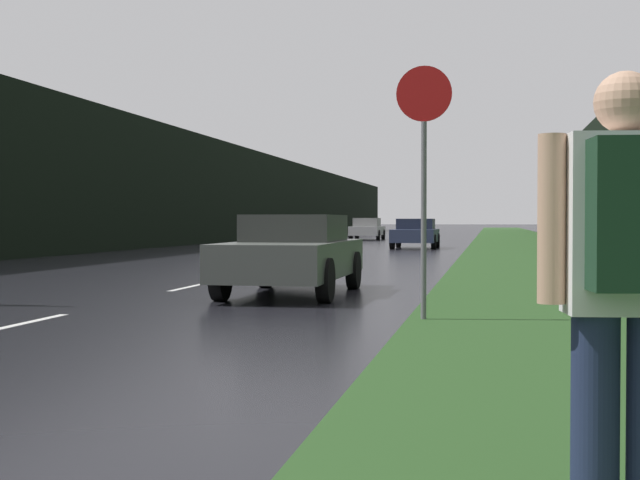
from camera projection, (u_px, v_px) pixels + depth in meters
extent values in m
cube|color=#26471E|center=(534.00, 248.00, 40.62)|extent=(6.00, 240.00, 0.02)
cube|color=silver|center=(4.00, 328.00, 10.44)|extent=(0.12, 3.00, 0.01)
cube|color=silver|center=(197.00, 285.00, 17.31)|extent=(0.12, 3.00, 0.01)
cube|color=silver|center=(280.00, 267.00, 24.19)|extent=(0.12, 3.00, 0.01)
cube|color=silver|center=(327.00, 257.00, 31.06)|extent=(0.12, 3.00, 0.01)
cube|color=silver|center=(356.00, 250.00, 37.93)|extent=(0.12, 3.00, 0.01)
cube|color=black|center=(218.00, 193.00, 53.79)|extent=(2.00, 140.00, 5.89)
cube|color=black|center=(637.00, 169.00, 49.23)|extent=(2.00, 140.00, 8.23)
cylinder|color=slate|center=(424.00, 221.00, 11.17)|extent=(0.07, 0.07, 2.50)
cylinder|color=#B71414|center=(424.00, 94.00, 11.13)|extent=(0.70, 0.02, 0.70)
cylinder|color=#1E2847|center=(595.00, 438.00, 3.27)|extent=(0.18, 0.18, 0.92)
cube|color=white|center=(624.00, 224.00, 3.25)|extent=(0.45, 0.29, 0.66)
sphere|color=tan|center=(625.00, 102.00, 3.24)|extent=(0.23, 0.23, 0.23)
cylinder|color=tan|center=(552.00, 219.00, 3.27)|extent=(0.10, 0.10, 0.62)
cube|color=#4C514C|center=(292.00, 259.00, 15.18)|extent=(1.76, 4.62, 0.59)
cube|color=#2D302D|center=(295.00, 228.00, 15.40)|extent=(1.50, 2.08, 0.45)
cylinder|color=black|center=(325.00, 280.00, 13.62)|extent=(0.20, 0.69, 0.69)
cylinder|color=black|center=(220.00, 279.00, 13.94)|extent=(0.20, 0.69, 0.69)
cylinder|color=black|center=(353.00, 270.00, 16.43)|extent=(0.20, 0.69, 0.69)
cylinder|color=black|center=(266.00, 269.00, 16.75)|extent=(0.20, 0.69, 0.69)
cube|color=#2D3856|center=(415.00, 236.00, 40.26)|extent=(1.91, 4.44, 0.57)
cube|color=#1B2134|center=(416.00, 224.00, 40.47)|extent=(1.62, 2.00, 0.47)
cylinder|color=black|center=(434.00, 242.00, 38.75)|extent=(0.20, 0.66, 0.66)
cylinder|color=black|center=(392.00, 242.00, 39.09)|extent=(0.20, 0.66, 0.66)
cylinder|color=black|center=(437.00, 241.00, 41.45)|extent=(0.20, 0.66, 0.66)
cylinder|color=black|center=(399.00, 240.00, 41.79)|extent=(0.20, 0.66, 0.66)
cube|color=#BCBCBC|center=(367.00, 231.00, 58.22)|extent=(1.86, 4.39, 0.59)
cube|color=slate|center=(367.00, 222.00, 57.99)|extent=(1.58, 1.98, 0.54)
cylinder|color=black|center=(357.00, 234.00, 59.73)|extent=(0.20, 0.66, 0.66)
cylinder|color=black|center=(383.00, 234.00, 59.40)|extent=(0.20, 0.66, 0.66)
cylinder|color=black|center=(351.00, 235.00, 57.06)|extent=(0.20, 0.66, 0.66)
cylinder|color=black|center=(378.00, 235.00, 56.72)|extent=(0.20, 0.66, 0.66)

